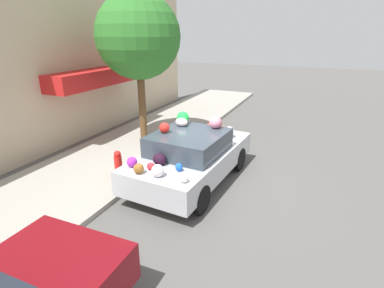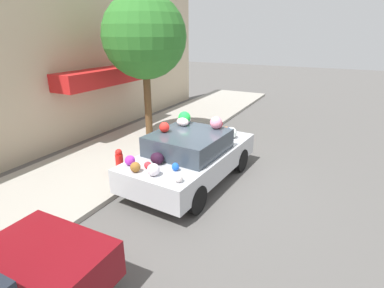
% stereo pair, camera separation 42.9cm
% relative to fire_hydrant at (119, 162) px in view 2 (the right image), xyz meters
% --- Properties ---
extents(ground_plane, '(60.00, 60.00, 0.00)m').
position_rel_fire_hydrant_xyz_m(ground_plane, '(0.73, -1.69, -0.46)').
color(ground_plane, '#565451').
extents(sidewalk_curb, '(24.00, 3.20, 0.12)m').
position_rel_fire_hydrant_xyz_m(sidewalk_curb, '(0.73, 1.01, -0.40)').
color(sidewalk_curb, '#9E998E').
rests_on(sidewalk_curb, ground).
extents(building_facade, '(18.00, 1.20, 6.01)m').
position_rel_fire_hydrant_xyz_m(building_facade, '(0.84, 3.22, 2.49)').
color(building_facade, '#C6B293').
rests_on(building_facade, ground).
extents(street_tree, '(2.64, 2.64, 4.72)m').
position_rel_fire_hydrant_xyz_m(street_tree, '(2.66, 0.92, 3.03)').
color(street_tree, brown).
rests_on(street_tree, sidewalk_curb).
extents(fire_hydrant, '(0.20, 0.20, 0.70)m').
position_rel_fire_hydrant_xyz_m(fire_hydrant, '(0.00, 0.00, 0.00)').
color(fire_hydrant, red).
rests_on(fire_hydrant, sidewalk_curb).
extents(art_car, '(4.03, 2.09, 1.68)m').
position_rel_fire_hydrant_xyz_m(art_car, '(0.71, -1.75, 0.27)').
color(art_car, '#B7BABF').
rests_on(art_car, ground).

